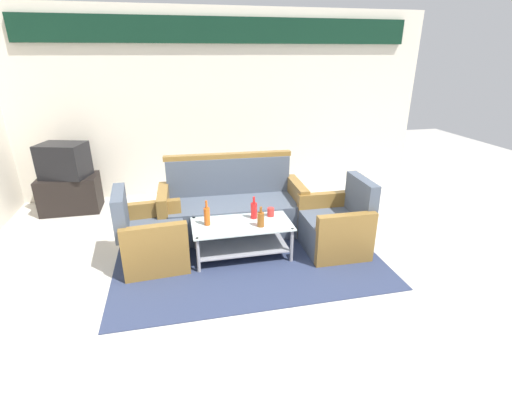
{
  "coord_description": "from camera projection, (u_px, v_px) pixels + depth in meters",
  "views": [
    {
      "loc": [
        -0.86,
        -3.0,
        2.17
      ],
      "look_at": [
        -0.06,
        0.61,
        0.65
      ],
      "focal_mm": 26.17,
      "sensor_mm": 36.0,
      "label": 1
    }
  ],
  "objects": [
    {
      "name": "rug",
      "position": [
        247.0,
        254.0,
        4.32
      ],
      "size": [
        2.92,
        2.1,
        0.01
      ],
      "primitive_type": "cube",
      "color": "#2D3856",
      "rests_on": "ground"
    },
    {
      "name": "cup",
      "position": [
        271.0,
        212.0,
        4.3
      ],
      "size": [
        0.08,
        0.08,
        0.1
      ],
      "primitive_type": "cylinder",
      "color": "red",
      "rests_on": "coffee_table"
    },
    {
      "name": "wall_back",
      "position": [
        226.0,
        100.0,
        5.9
      ],
      "size": [
        6.52,
        0.19,
        2.8
      ],
      "color": "silver",
      "rests_on": "ground"
    },
    {
      "name": "ground_plane",
      "position": [
        275.0,
        288.0,
        3.7
      ],
      "size": [
        14.0,
        14.0,
        0.0
      ],
      "primitive_type": "plane",
      "color": "beige"
    },
    {
      "name": "couch",
      "position": [
        232.0,
        208.0,
        4.78
      ],
      "size": [
        1.82,
        0.8,
        0.96
      ],
      "rotation": [
        0.0,
        0.0,
        3.11
      ],
      "color": "#4C5666",
      "rests_on": "rug"
    },
    {
      "name": "tv_stand",
      "position": [
        70.0,
        194.0,
        5.43
      ],
      "size": [
        0.8,
        0.5,
        0.52
      ],
      "primitive_type": "cube",
      "color": "black",
      "rests_on": "ground"
    },
    {
      "name": "bottle_orange",
      "position": [
        207.0,
        216.0,
        4.06
      ],
      "size": [
        0.07,
        0.07,
        0.28
      ],
      "color": "#D85919",
      "rests_on": "coffee_table"
    },
    {
      "name": "coffee_table",
      "position": [
        242.0,
        234.0,
        4.2
      ],
      "size": [
        1.1,
        0.6,
        0.4
      ],
      "color": "silver",
      "rests_on": "rug"
    },
    {
      "name": "television",
      "position": [
        64.0,
        160.0,
        5.24
      ],
      "size": [
        0.7,
        0.59,
        0.48
      ],
      "rotation": [
        0.0,
        0.0,
        2.86
      ],
      "color": "black",
      "rests_on": "tv_stand"
    },
    {
      "name": "armchair_left",
      "position": [
        151.0,
        239.0,
        4.06
      ],
      "size": [
        0.74,
        0.8,
        0.85
      ],
      "rotation": [
        0.0,
        0.0,
        -1.5
      ],
      "color": "#4C5666",
      "rests_on": "rug"
    },
    {
      "name": "bottle_brown",
      "position": [
        261.0,
        219.0,
        4.03
      ],
      "size": [
        0.08,
        0.08,
        0.23
      ],
      "color": "brown",
      "rests_on": "coffee_table"
    },
    {
      "name": "bottle_red",
      "position": [
        254.0,
        210.0,
        4.23
      ],
      "size": [
        0.07,
        0.07,
        0.26
      ],
      "color": "red",
      "rests_on": "coffee_table"
    },
    {
      "name": "armchair_right",
      "position": [
        336.0,
        227.0,
        4.34
      ],
      "size": [
        0.71,
        0.77,
        0.85
      ],
      "rotation": [
        0.0,
        0.0,
        1.56
      ],
      "color": "#4C5666",
      "rests_on": "rug"
    }
  ]
}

